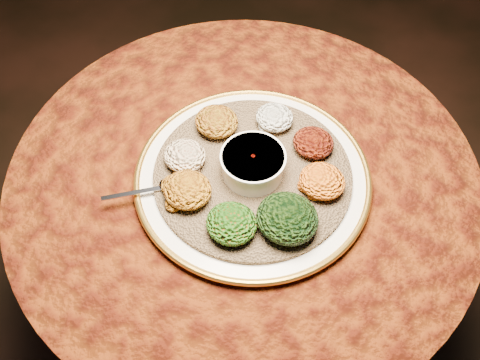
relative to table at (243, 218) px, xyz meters
The scene contains 13 objects.
table is the anchor object (origin of this frame).
platter 0.19m from the table, 17.67° to the right, with size 0.48×0.48×0.02m.
injera 0.20m from the table, 17.67° to the right, with size 0.39×0.39×0.01m, color olive.
stew_bowl 0.24m from the table, 17.67° to the right, with size 0.13×0.13×0.05m.
spoon 0.27m from the table, 123.80° to the right, with size 0.11×0.11×0.01m.
portion_ayib 0.26m from the table, 93.61° to the left, with size 0.08×0.08×0.04m, color beige.
portion_kitfo 0.27m from the table, 49.84° to the left, with size 0.08×0.08×0.04m, color black.
portion_tikil 0.28m from the table, 13.40° to the left, with size 0.09×0.08×0.04m, color #BD830F.
portion_gomen 0.29m from the table, 27.10° to the right, with size 0.11×0.11×0.05m, color black.
portion_mixveg 0.28m from the table, 63.93° to the right, with size 0.09×0.09×0.04m, color maroon.
portion_kik 0.27m from the table, 108.75° to the right, with size 0.09×0.09×0.04m, color #A9670E.
portion_timatim 0.26m from the table, 147.05° to the right, with size 0.08×0.08×0.04m, color maroon.
portion_shiro 0.25m from the table, 156.07° to the left, with size 0.09×0.09×0.04m, color #875D10.
Camera 1 is at (0.36, -0.53, 1.61)m, focal length 40.00 mm.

